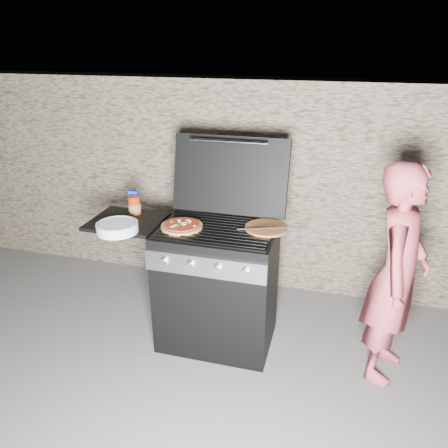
% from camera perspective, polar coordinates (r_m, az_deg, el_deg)
% --- Properties ---
extents(ground, '(50.00, 50.00, 0.00)m').
position_cam_1_polar(ground, '(3.42, -0.84, -14.69)').
color(ground, '#585757').
extents(stone_wall, '(8.00, 0.35, 1.80)m').
position_cam_1_polar(stone_wall, '(3.91, 3.35, 5.28)').
color(stone_wall, gray).
rests_on(stone_wall, ground).
extents(gas_grill, '(1.34, 0.79, 0.91)m').
position_cam_1_polar(gas_grill, '(3.23, -5.19, -7.53)').
color(gas_grill, black).
rests_on(gas_grill, ground).
extents(pizza_topped, '(0.37, 0.37, 0.03)m').
position_cam_1_polar(pizza_topped, '(2.97, -5.54, -0.19)').
color(pizza_topped, tan).
rests_on(pizza_topped, gas_grill).
extents(pizza_plain, '(0.32, 0.32, 0.02)m').
position_cam_1_polar(pizza_plain, '(2.95, 5.56, -0.50)').
color(pizza_plain, '#CA783B').
rests_on(pizza_plain, gas_grill).
extents(sauce_jar, '(0.10, 0.10, 0.13)m').
position_cam_1_polar(sauce_jar, '(3.26, -11.62, 2.45)').
color(sauce_jar, '#97290D').
rests_on(sauce_jar, gas_grill).
extents(blue_carton, '(0.07, 0.05, 0.15)m').
position_cam_1_polar(blue_carton, '(3.34, -11.69, 3.07)').
color(blue_carton, '#0B31BE').
rests_on(blue_carton, gas_grill).
extents(plate_stack, '(0.35, 0.35, 0.06)m').
position_cam_1_polar(plate_stack, '(2.99, -13.76, -0.44)').
color(plate_stack, white).
rests_on(plate_stack, gas_grill).
extents(person, '(0.47, 0.60, 1.46)m').
position_cam_1_polar(person, '(2.95, 21.64, -6.27)').
color(person, '#B03F4C').
rests_on(person, ground).
extents(tongs, '(0.45, 0.03, 0.09)m').
position_cam_1_polar(tongs, '(2.86, 6.09, -0.53)').
color(tongs, black).
rests_on(tongs, gas_grill).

